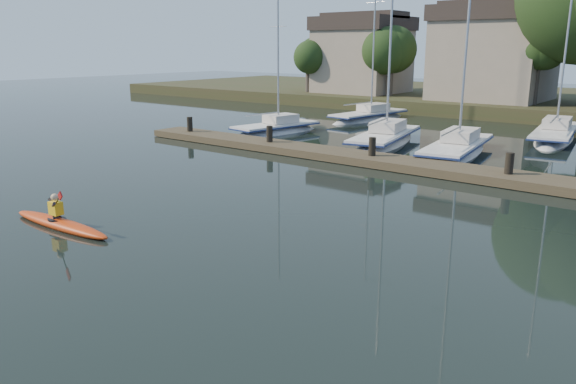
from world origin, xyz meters
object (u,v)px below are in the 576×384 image
Objects in this scene: dock at (435,168)px; sailboat_5 at (369,122)px; sailboat_6 at (554,142)px; sailboat_0 at (276,136)px; sailboat_2 at (456,158)px; sailboat_1 at (385,147)px; kayak at (60,222)px.

sailboat_5 is at bearing 129.21° from dock.
dock is 2.21× the size of sailboat_6.
sailboat_0 is 11.42m from sailboat_2.
sailboat_5 reaches higher than sailboat_0.
sailboat_0 is 9.12m from sailboat_5.
sailboat_1 is 1.02× the size of sailboat_5.
kayak is 0.30× the size of sailboat_2.
kayak is 14.73m from dock.
sailboat_6 is at bearing 82.33° from dock.
sailboat_2 is at bearing -34.62° from sailboat_5.
sailboat_5 is (-5.93, 8.48, 0.02)m from sailboat_1.
sailboat_2 is 13.59m from sailboat_5.
dock is at bearing -87.36° from sailboat_2.
sailboat_2 is at bearing 73.04° from kayak.
sailboat_6 is at bearing 35.93° from sailboat_1.
sailboat_2 is (4.66, 18.20, -0.35)m from kayak.
kayak is 27.16m from sailboat_6.
sailboat_2 reaches higher than sailboat_1.
dock is 2.45× the size of sailboat_5.
sailboat_6 is at bearing 38.74° from sailboat_0.
kayak is 0.13× the size of dock.
sailboat_6 reaches higher than sailboat_0.
sailboat_0 is at bearing 172.11° from sailboat_2.
sailboat_2 is (-0.86, 4.55, -0.39)m from dock.
dock is 12.65m from sailboat_6.
kayak is 0.40× the size of sailboat_0.
kayak is at bearing -112.46° from sailboat_2.
dock is at bearing -105.55° from sailboat_6.
sailboat_5 is 12.77m from sailboat_6.
kayak is 18.72m from sailboat_1.
sailboat_1 is 0.92× the size of sailboat_6.
sailboat_1 is 10.10m from sailboat_6.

